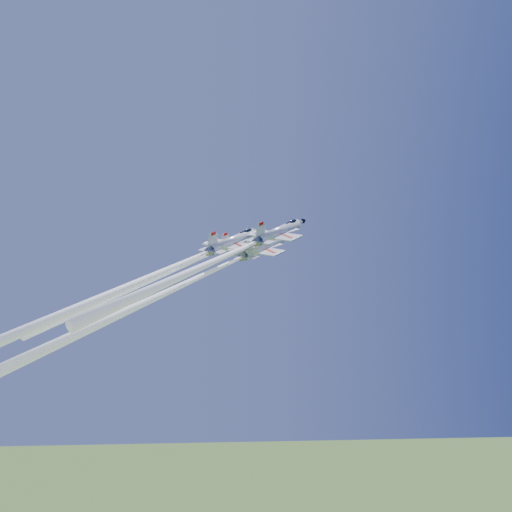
{
  "coord_description": "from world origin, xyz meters",
  "views": [
    {
      "loc": [
        -13.56,
        -111.29,
        60.05
      ],
      "look_at": [
        0.0,
        0.0,
        79.48
      ],
      "focal_mm": 40.0,
      "sensor_mm": 36.0,
      "label": 1
    }
  ],
  "objects": [
    {
      "name": "jet_lead",
      "position": [
        -15.37,
        -10.65,
        71.68
      ],
      "size": [
        36.58,
        41.88,
        51.5
      ],
      "rotation": [
        0.44,
        0.23,
        -0.74
      ],
      "color": "silver"
    },
    {
      "name": "jet_left",
      "position": [
        -15.94,
        -7.98,
        75.3
      ],
      "size": [
        29.17,
        33.08,
        39.45
      ],
      "rotation": [
        0.44,
        0.23,
        -0.74
      ],
      "color": "silver"
    },
    {
      "name": "jet_right",
      "position": [
        -8.17,
        -15.7,
        76.15
      ],
      "size": [
        29.7,
        33.04,
        36.81
      ],
      "rotation": [
        0.44,
        0.23,
        -0.74
      ],
      "color": "silver"
    },
    {
      "name": "jet_slot",
      "position": [
        -21.14,
        -19.06,
        71.67
      ],
      "size": [
        34.4,
        39.23,
        47.6
      ],
      "rotation": [
        0.44,
        0.23,
        -0.74
      ],
      "color": "silver"
    }
  ]
}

